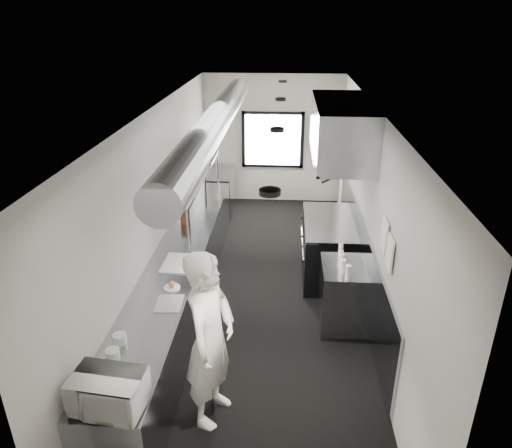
% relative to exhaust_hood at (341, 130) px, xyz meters
% --- Properties ---
extents(floor, '(3.00, 8.00, 0.01)m').
position_rel_exhaust_hood_xyz_m(floor, '(-1.10, -0.70, -2.39)').
color(floor, black).
rests_on(floor, ground).
extents(ceiling, '(3.00, 8.00, 0.01)m').
position_rel_exhaust_hood_xyz_m(ceiling, '(-1.10, -0.70, 0.41)').
color(ceiling, silver).
rests_on(ceiling, wall_back).
extents(wall_back, '(3.00, 0.02, 2.80)m').
position_rel_exhaust_hood_xyz_m(wall_back, '(-1.10, 3.30, -0.99)').
color(wall_back, beige).
rests_on(wall_back, floor).
extents(wall_front, '(3.00, 0.02, 2.80)m').
position_rel_exhaust_hood_xyz_m(wall_front, '(-1.10, -4.70, -0.99)').
color(wall_front, beige).
rests_on(wall_front, floor).
extents(wall_left, '(0.02, 8.00, 2.80)m').
position_rel_exhaust_hood_xyz_m(wall_left, '(-2.60, -0.70, -0.99)').
color(wall_left, beige).
rests_on(wall_left, floor).
extents(wall_right, '(0.02, 8.00, 2.80)m').
position_rel_exhaust_hood_xyz_m(wall_right, '(0.40, -0.70, -0.99)').
color(wall_right, beige).
rests_on(wall_right, floor).
extents(wall_cladding, '(0.03, 5.50, 1.10)m').
position_rel_exhaust_hood_xyz_m(wall_cladding, '(0.38, -0.40, -1.84)').
color(wall_cladding, gray).
rests_on(wall_cladding, wall_right).
extents(hvac_duct, '(0.40, 6.40, 0.40)m').
position_rel_exhaust_hood_xyz_m(hvac_duct, '(-1.80, -0.30, 0.16)').
color(hvac_duct, gray).
rests_on(hvac_duct, ceiling).
extents(service_window, '(1.36, 0.05, 1.25)m').
position_rel_exhaust_hood_xyz_m(service_window, '(-1.10, 3.26, -0.99)').
color(service_window, white).
rests_on(service_window, wall_back).
extents(exhaust_hood, '(0.81, 2.20, 0.88)m').
position_rel_exhaust_hood_xyz_m(exhaust_hood, '(0.00, 0.00, 0.00)').
color(exhaust_hood, gray).
rests_on(exhaust_hood, ceiling).
extents(prep_counter, '(0.70, 6.00, 0.90)m').
position_rel_exhaust_hood_xyz_m(prep_counter, '(-2.25, -1.20, -1.94)').
color(prep_counter, gray).
rests_on(prep_counter, floor).
extents(pass_shelf, '(0.45, 3.00, 0.68)m').
position_rel_exhaust_hood_xyz_m(pass_shelf, '(-2.29, 0.30, -0.86)').
color(pass_shelf, gray).
rests_on(pass_shelf, prep_counter).
extents(range, '(0.88, 1.60, 0.94)m').
position_rel_exhaust_hood_xyz_m(range, '(-0.06, 0.00, -1.92)').
color(range, black).
rests_on(range, floor).
extents(bottle_station, '(0.65, 0.80, 0.90)m').
position_rel_exhaust_hood_xyz_m(bottle_station, '(0.05, -1.40, -1.94)').
color(bottle_station, gray).
rests_on(bottle_station, floor).
extents(far_work_table, '(0.70, 1.20, 0.90)m').
position_rel_exhaust_hood_xyz_m(far_work_table, '(-2.25, 2.50, -1.94)').
color(far_work_table, gray).
rests_on(far_work_table, floor).
extents(notice_sheet_a, '(0.02, 0.28, 0.38)m').
position_rel_exhaust_hood_xyz_m(notice_sheet_a, '(0.37, -1.90, -0.79)').
color(notice_sheet_a, white).
rests_on(notice_sheet_a, wall_right).
extents(notice_sheet_b, '(0.02, 0.28, 0.38)m').
position_rel_exhaust_hood_xyz_m(notice_sheet_b, '(0.37, -2.25, -0.84)').
color(notice_sheet_b, white).
rests_on(notice_sheet_b, wall_right).
extents(line_cook, '(0.64, 0.81, 1.95)m').
position_rel_exhaust_hood_xyz_m(line_cook, '(-1.50, -3.13, -1.42)').
color(line_cook, white).
rests_on(line_cook, floor).
extents(microwave, '(0.60, 0.48, 0.33)m').
position_rel_exhaust_hood_xyz_m(microwave, '(-2.22, -4.00, -1.32)').
color(microwave, white).
rests_on(microwave, prep_counter).
extents(deli_tub_a, '(0.18, 0.18, 0.10)m').
position_rel_exhaust_hood_xyz_m(deli_tub_a, '(-2.41, -3.38, -1.44)').
color(deli_tub_a, silver).
rests_on(deli_tub_a, prep_counter).
extents(deli_tub_b, '(0.14, 0.14, 0.10)m').
position_rel_exhaust_hood_xyz_m(deli_tub_b, '(-2.42, -3.15, -1.44)').
color(deli_tub_b, silver).
rests_on(deli_tub_b, prep_counter).
extents(newspaper, '(0.31, 0.38, 0.01)m').
position_rel_exhaust_hood_xyz_m(newspaper, '(-2.08, -2.42, -1.49)').
color(newspaper, silver).
rests_on(newspaper, prep_counter).
extents(small_plate, '(0.21, 0.21, 0.02)m').
position_rel_exhaust_hood_xyz_m(small_plate, '(-2.13, -2.08, -1.48)').
color(small_plate, white).
rests_on(small_plate, prep_counter).
extents(pastry, '(0.08, 0.08, 0.08)m').
position_rel_exhaust_hood_xyz_m(pastry, '(-2.13, -2.08, -1.43)').
color(pastry, tan).
rests_on(pastry, small_plate).
extents(cutting_board, '(0.43, 0.56, 0.02)m').
position_rel_exhaust_hood_xyz_m(cutting_board, '(-2.18, -1.47, -1.48)').
color(cutting_board, silver).
rests_on(cutting_board, prep_counter).
extents(knife_block, '(0.12, 0.21, 0.22)m').
position_rel_exhaust_hood_xyz_m(knife_block, '(-2.36, -0.13, -1.38)').
color(knife_block, brown).
rests_on(knife_block, prep_counter).
extents(plate_stack_a, '(0.26, 0.26, 0.27)m').
position_rel_exhaust_hood_xyz_m(plate_stack_a, '(-2.28, -0.50, -0.68)').
color(plate_stack_a, white).
rests_on(plate_stack_a, pass_shelf).
extents(plate_stack_b, '(0.32, 0.32, 0.35)m').
position_rel_exhaust_hood_xyz_m(plate_stack_b, '(-2.31, 0.13, -0.65)').
color(plate_stack_b, white).
rests_on(plate_stack_b, pass_shelf).
extents(plate_stack_c, '(0.31, 0.31, 0.36)m').
position_rel_exhaust_hood_xyz_m(plate_stack_c, '(-2.31, 0.54, -0.64)').
color(plate_stack_c, white).
rests_on(plate_stack_c, pass_shelf).
extents(plate_stack_d, '(0.29, 0.29, 0.41)m').
position_rel_exhaust_hood_xyz_m(plate_stack_d, '(-2.30, 1.11, -0.61)').
color(plate_stack_d, white).
rests_on(plate_stack_d, pass_shelf).
extents(squeeze_bottle_a, '(0.07, 0.07, 0.20)m').
position_rel_exhaust_hood_xyz_m(squeeze_bottle_a, '(0.02, -1.73, -1.39)').
color(squeeze_bottle_a, silver).
rests_on(squeeze_bottle_a, bottle_station).
extents(squeeze_bottle_b, '(0.07, 0.07, 0.19)m').
position_rel_exhaust_hood_xyz_m(squeeze_bottle_b, '(-0.03, -1.57, -1.39)').
color(squeeze_bottle_b, silver).
rests_on(squeeze_bottle_b, bottle_station).
extents(squeeze_bottle_c, '(0.08, 0.08, 0.19)m').
position_rel_exhaust_hood_xyz_m(squeeze_bottle_c, '(-0.03, -1.41, -1.40)').
color(squeeze_bottle_c, silver).
rests_on(squeeze_bottle_c, bottle_station).
extents(squeeze_bottle_d, '(0.06, 0.06, 0.16)m').
position_rel_exhaust_hood_xyz_m(squeeze_bottle_d, '(-0.02, -1.26, -1.41)').
color(squeeze_bottle_d, silver).
rests_on(squeeze_bottle_d, bottle_station).
extents(squeeze_bottle_e, '(0.07, 0.07, 0.19)m').
position_rel_exhaust_hood_xyz_m(squeeze_bottle_e, '(-0.01, -1.10, -1.40)').
color(squeeze_bottle_e, silver).
rests_on(squeeze_bottle_e, bottle_station).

